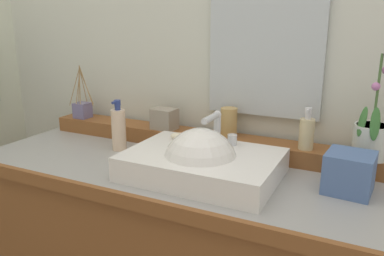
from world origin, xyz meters
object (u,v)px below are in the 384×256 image
(potted_plant, at_px, (372,137))
(trinket_box, at_px, (164,119))
(sink_basin, at_px, (201,165))
(reed_diffuser, at_px, (82,109))
(soap_bar, at_px, (180,136))
(tumbler_cup, at_px, (229,122))
(lotion_bottle, at_px, (119,129))
(soap_dispenser, at_px, (307,133))
(tissue_box, at_px, (349,173))

(potted_plant, bearing_deg, trinket_box, 179.46)
(sink_basin, xyz_separation_m, reed_diffuser, (-0.71, 0.25, 0.06))
(reed_diffuser, bearing_deg, potted_plant, -0.28)
(soap_bar, bearing_deg, tumbler_cup, 57.61)
(tumbler_cup, relative_size, reed_diffuser, 0.45)
(reed_diffuser, distance_m, trinket_box, 0.42)
(sink_basin, distance_m, lotion_bottle, 0.41)
(soap_bar, xyz_separation_m, lotion_bottle, (-0.27, 0.01, -0.01))
(potted_plant, relative_size, tumbler_cup, 3.18)
(soap_bar, relative_size, trinket_box, 0.75)
(soap_dispenser, bearing_deg, tumbler_cup, 173.21)
(sink_basin, xyz_separation_m, tumbler_cup, (-0.02, 0.28, 0.07))
(lotion_bottle, bearing_deg, soap_dispenser, 11.70)
(soap_bar, relative_size, lotion_bottle, 0.36)
(tissue_box, bearing_deg, potted_plant, 73.77)
(soap_dispenser, distance_m, trinket_box, 0.56)
(trinket_box, distance_m, tissue_box, 0.73)
(tumbler_cup, height_order, reed_diffuser, reed_diffuser)
(soap_bar, bearing_deg, trinket_box, 134.62)
(sink_basin, bearing_deg, tissue_box, 11.99)
(sink_basin, bearing_deg, soap_dispenser, 41.74)
(potted_plant, xyz_separation_m, trinket_box, (-0.76, 0.01, -0.03))
(potted_plant, distance_m, tumbler_cup, 0.49)
(soap_dispenser, distance_m, tissue_box, 0.23)
(sink_basin, xyz_separation_m, soap_bar, (-0.13, 0.10, 0.05))
(sink_basin, bearing_deg, potted_plant, 27.48)
(potted_plant, relative_size, reed_diffuser, 1.44)
(tumbler_cup, relative_size, lotion_bottle, 0.54)
(soap_bar, height_order, potted_plant, potted_plant)
(lotion_bottle, bearing_deg, sink_basin, -14.96)
(lotion_bottle, bearing_deg, tumbler_cup, 24.57)
(sink_basin, distance_m, tumbler_cup, 0.29)
(sink_basin, height_order, tissue_box, sink_basin)
(soap_bar, bearing_deg, potted_plant, 13.52)
(trinket_box, xyz_separation_m, lotion_bottle, (-0.12, -0.15, -0.02))
(lotion_bottle, relative_size, tissue_box, 1.51)
(potted_plant, distance_m, reed_diffuser, 1.18)
(soap_bar, distance_m, potted_plant, 0.62)
(potted_plant, height_order, tissue_box, potted_plant)
(tissue_box, bearing_deg, reed_diffuser, 171.91)
(reed_diffuser, height_order, tissue_box, reed_diffuser)
(trinket_box, bearing_deg, soap_bar, -40.23)
(potted_plant, height_order, lotion_bottle, potted_plant)
(soap_bar, height_order, lotion_bottle, lotion_bottle)
(soap_dispenser, bearing_deg, potted_plant, 0.13)
(soap_bar, distance_m, lotion_bottle, 0.27)
(reed_diffuser, height_order, trinket_box, reed_diffuser)
(sink_basin, xyz_separation_m, tissue_box, (0.43, 0.09, 0.02))
(tissue_box, bearing_deg, soap_dispenser, 134.64)
(soap_bar, xyz_separation_m, tissue_box, (0.56, -0.01, -0.03))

